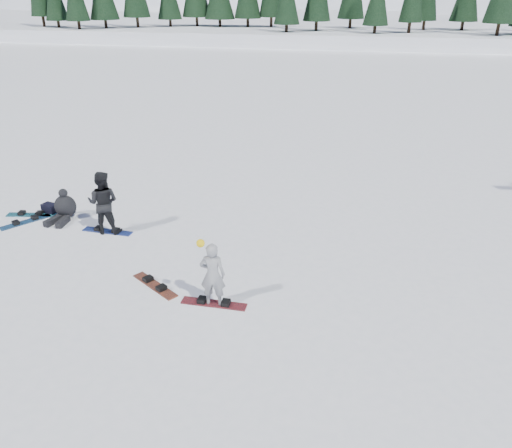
# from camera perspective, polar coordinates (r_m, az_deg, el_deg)

# --- Properties ---
(ground) EXTENTS (420.00, 420.00, 0.00)m
(ground) POSITION_cam_1_polar(r_m,az_deg,el_deg) (12.84, -8.70, -5.28)
(ground) COLOR white
(ground) RESTS_ON ground
(alpine_backdrop) EXTENTS (412.50, 227.00, 53.20)m
(alpine_backdrop) POSITION_cam_1_polar(r_m,az_deg,el_deg) (201.10, 7.52, 19.62)
(alpine_backdrop) COLOR white
(alpine_backdrop) RESTS_ON ground
(snowboarder_woman) EXTENTS (0.60, 0.42, 1.69)m
(snowboarder_woman) POSITION_cam_1_polar(r_m,az_deg,el_deg) (11.06, -5.00, -5.75)
(snowboarder_woman) COLOR #96979B
(snowboarder_woman) RESTS_ON ground
(snowboarder_man) EXTENTS (0.98, 0.81, 1.86)m
(snowboarder_man) POSITION_cam_1_polar(r_m,az_deg,el_deg) (14.88, -17.06, 2.36)
(snowboarder_man) COLOR black
(snowboarder_man) RESTS_ON ground
(seated_rider) EXTENTS (0.72, 1.14, 0.94)m
(seated_rider) POSITION_cam_1_polar(r_m,az_deg,el_deg) (16.43, -21.06, 1.80)
(seated_rider) COLOR black
(seated_rider) RESTS_ON ground
(gear_bag) EXTENTS (0.51, 0.40, 0.30)m
(gear_bag) POSITION_cam_1_polar(r_m,az_deg,el_deg) (17.08, -22.50, 1.67)
(gear_bag) COLOR black
(gear_bag) RESTS_ON ground
(snowboard_woman) EXTENTS (1.50, 0.28, 0.03)m
(snowboard_woman) POSITION_cam_1_polar(r_m,az_deg,el_deg) (11.48, -4.83, -9.05)
(snowboard_woman) COLOR maroon
(snowboard_woman) RESTS_ON ground
(snowboard_man) EXTENTS (1.51, 0.34, 0.03)m
(snowboard_man) POSITION_cam_1_polar(r_m,az_deg,el_deg) (15.25, -16.63, -0.80)
(snowboard_man) COLOR navy
(snowboard_man) RESTS_ON ground
(snowboard_loose_a) EXTENTS (1.10, 1.39, 0.03)m
(snowboard_loose_a) POSITION_cam_1_polar(r_m,az_deg,el_deg) (16.74, -24.83, 0.22)
(snowboard_loose_a) COLOR navy
(snowboard_loose_a) RESTS_ON ground
(snowboard_loose_b) EXTENTS (1.40, 1.07, 0.03)m
(snowboard_loose_b) POSITION_cam_1_polar(r_m,az_deg,el_deg) (12.31, -11.49, -6.90)
(snowboard_loose_b) COLOR brown
(snowboard_loose_b) RESTS_ON ground
(snowboard_loose_c) EXTENTS (1.53, 0.53, 0.03)m
(snowboard_loose_c) POSITION_cam_1_polar(r_m,az_deg,el_deg) (17.18, -24.33, 0.96)
(snowboard_loose_c) COLOR #187388
(snowboard_loose_c) RESTS_ON ground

